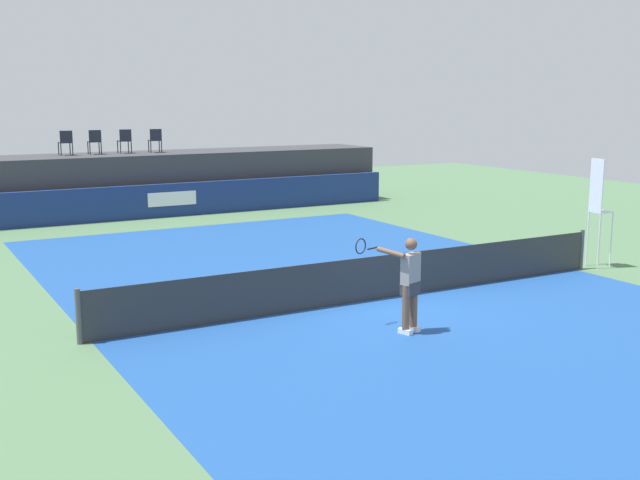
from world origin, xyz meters
name	(u,v)px	position (x,y,z in m)	size (l,w,h in m)	color
ground_plane	(308,273)	(0.00, 3.00, 0.00)	(48.00, 48.00, 0.00)	#4C704C
court_inner	(375,300)	(0.00, 0.00, 0.00)	(12.00, 22.00, 0.00)	#1C478C
sponsor_wall	(169,200)	(0.00, 13.50, 0.60)	(18.00, 0.22, 1.20)	navy
spectator_platform	(153,182)	(0.00, 15.30, 1.10)	(18.00, 2.80, 2.20)	#38383D
spectator_chair_far_left	(66,142)	(-3.12, 15.44, 2.69)	(0.45, 0.45, 0.89)	#1E232D
spectator_chair_left	(95,141)	(-2.09, 15.47, 2.69)	(0.46, 0.46, 0.89)	#1E232D
spectator_chair_center	(125,140)	(-0.98, 15.46, 2.69)	(0.44, 0.44, 0.89)	#1E232D
spectator_chair_right	(155,139)	(0.13, 15.28, 2.69)	(0.48, 0.48, 0.89)	#1E232D
umpire_chair	(598,205)	(6.71, 0.01, 1.59)	(0.48, 0.48, 2.76)	white
tennis_net	(375,278)	(0.00, 0.00, 0.47)	(12.40, 0.02, 0.95)	#2D2D2D
net_post_near	(78,316)	(-6.20, 0.00, 0.50)	(0.10, 0.10, 1.00)	#4C4C51
net_post_far	(582,249)	(6.20, 0.00, 0.50)	(0.10, 0.10, 1.00)	#4C4C51
tennis_player	(409,282)	(-0.77, -2.27, 0.96)	(0.96, 1.09, 1.77)	white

